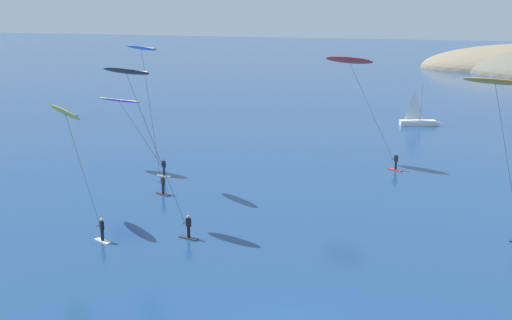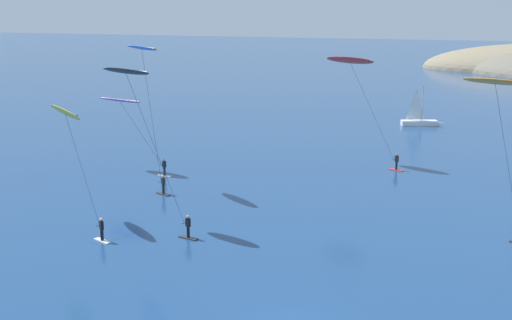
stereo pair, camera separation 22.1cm
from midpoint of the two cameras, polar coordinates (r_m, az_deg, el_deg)
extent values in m
cube|color=white|center=(90.38, 14.11, 3.23)|extent=(4.99, 2.96, 0.70)
cone|color=white|center=(91.00, 15.57, 3.20)|extent=(2.26, 1.37, 0.67)
cylinder|color=#B2B2B7|center=(90.01, 14.40, 5.01)|extent=(0.12, 0.12, 5.00)
pyramid|color=white|center=(89.82, 13.83, 4.91)|extent=(1.72, 0.69, 4.25)
cylinder|color=#A5A5AD|center=(90.14, 13.76, 3.61)|extent=(1.72, 0.69, 0.08)
ellipsoid|color=orange|center=(46.39, 20.37, 6.56)|extent=(4.74, 2.97, 0.68)
cylinder|color=#0F7FE5|center=(46.39, 20.38, 6.62)|extent=(4.06, 1.56, 0.16)
cylinder|color=#333338|center=(46.81, 21.25, 0.36)|extent=(2.27, 0.82, 9.74)
cube|color=red|center=(65.09, 12.20, -0.85)|extent=(1.51, 1.07, 0.08)
cylinder|color=black|center=(64.98, 12.22, -0.48)|extent=(0.22, 0.22, 0.80)
cube|color=black|center=(64.82, 12.25, 0.12)|extent=(0.39, 0.30, 0.60)
sphere|color=#9E7051|center=(64.73, 12.27, 0.49)|extent=(0.22, 0.22, 0.22)
cylinder|color=black|center=(65.00, 11.97, 0.07)|extent=(0.22, 0.53, 0.04)
ellipsoid|color=red|center=(66.20, 8.17, 8.78)|extent=(5.72, 3.36, 0.93)
cylinder|color=#23D6DB|center=(66.20, 8.17, 8.82)|extent=(4.97, 1.92, 0.16)
cylinder|color=#333338|center=(65.39, 10.06, 4.42)|extent=(5.15, 1.87, 9.39)
cube|color=#2D2D33|center=(56.03, -8.35, -3.01)|extent=(1.54, 0.94, 0.08)
cylinder|color=black|center=(55.91, -8.37, -2.58)|extent=(0.22, 0.22, 0.80)
cube|color=black|center=(55.72, -8.39, -1.89)|extent=(0.39, 0.35, 0.60)
sphere|color=tan|center=(55.61, -8.41, -1.47)|extent=(0.22, 0.22, 0.22)
cylinder|color=black|center=(56.05, -8.56, -1.93)|extent=(0.34, 0.48, 0.04)
ellipsoid|color=blue|center=(56.61, -10.28, 9.78)|extent=(4.97, 3.85, 0.55)
cylinder|color=gold|center=(56.60, -10.28, 9.83)|extent=(4.19, 2.85, 0.16)
cylinder|color=#333338|center=(56.04, -9.41, 3.90)|extent=(2.30, 1.54, 11.21)
cube|color=silver|center=(61.97, -8.27, -1.41)|extent=(1.54, 0.58, 0.08)
cylinder|color=#192338|center=(61.86, -8.28, -1.01)|extent=(0.22, 0.22, 0.80)
cube|color=#192338|center=(61.69, -8.30, -0.38)|extent=(0.38, 0.27, 0.60)
sphere|color=tan|center=(61.59, -8.32, 0.00)|extent=(0.22, 0.22, 0.22)
cylinder|color=black|center=(61.94, -8.54, -0.45)|extent=(0.16, 0.55, 0.04)
ellipsoid|color=purple|center=(64.26, -12.17, 5.20)|extent=(5.54, 2.59, 0.58)
cylinder|color=#7ACC42|center=(64.25, -12.17, 5.24)|extent=(4.99, 1.27, 0.16)
cylinder|color=#333338|center=(63.00, -10.38, 2.38)|extent=(4.99, 1.14, 5.74)
cube|color=#2D2D33|center=(45.45, -6.13, -6.90)|extent=(1.55, 0.71, 0.08)
cylinder|color=black|center=(45.30, -6.15, -6.38)|extent=(0.22, 0.22, 0.80)
cube|color=black|center=(45.07, -6.17, -5.55)|extent=(0.38, 0.29, 0.60)
sphere|color=tan|center=(44.94, -6.18, -5.04)|extent=(0.22, 0.22, 0.22)
cylinder|color=black|center=(45.34, -6.49, -5.60)|extent=(0.20, 0.54, 0.04)
ellipsoid|color=black|center=(47.06, -11.64, 7.74)|extent=(4.89, 2.56, 0.66)
cylinder|color=white|center=(47.05, -11.64, 7.80)|extent=(4.35, 1.52, 0.16)
cylinder|color=#333338|center=(45.85, -9.10, 1.14)|extent=(5.21, 1.68, 10.18)
cube|color=silver|center=(45.89, -13.60, -7.02)|extent=(1.54, 0.94, 0.08)
cylinder|color=black|center=(45.74, -13.63, -6.50)|extent=(0.22, 0.22, 0.80)
cube|color=black|center=(45.51, -13.68, -5.67)|extent=(0.39, 0.36, 0.60)
sphere|color=beige|center=(45.38, -13.71, -5.17)|extent=(0.22, 0.22, 0.22)
cylinder|color=black|center=(45.86, -13.84, -5.69)|extent=(0.34, 0.48, 0.04)
ellipsoid|color=yellow|center=(49.21, -16.75, 4.08)|extent=(5.10, 4.10, 1.19)
cylinder|color=#1432E0|center=(49.20, -16.75, 4.13)|extent=(4.18, 2.93, 0.16)
cylinder|color=#333338|center=(47.36, -15.34, -0.69)|extent=(4.60, 3.16, 7.11)
camera|label=1|loc=(0.11, -90.12, -0.03)|focal=45.00mm
camera|label=2|loc=(0.11, 89.88, 0.03)|focal=45.00mm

